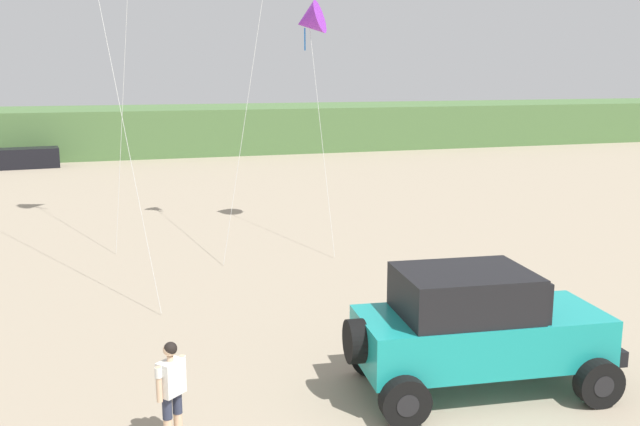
{
  "coord_description": "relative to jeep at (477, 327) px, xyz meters",
  "views": [
    {
      "loc": [
        -3.35,
        -6.58,
        5.67
      ],
      "look_at": [
        0.3,
        4.87,
        3.28
      ],
      "focal_mm": 39.65,
      "sensor_mm": 36.0,
      "label": 1
    }
  ],
  "objects": [
    {
      "name": "dune_ridge",
      "position": [
        1.02,
        42.43,
        0.4
      ],
      "size": [
        90.0,
        9.98,
        3.2
      ],
      "primitive_type": "cube",
      "color": "#4C703D",
      "rests_on": "ground_plane"
    },
    {
      "name": "jeep",
      "position": [
        0.0,
        0.0,
        0.0
      ],
      "size": [
        4.96,
        2.81,
        2.26
      ],
      "color": "teal",
      "rests_on": "ground_plane"
    },
    {
      "name": "person_watching",
      "position": [
        -5.44,
        -0.25,
        -0.26
      ],
      "size": [
        0.5,
        0.46,
        1.67
      ],
      "color": "#DBB28E",
      "rests_on": "ground_plane"
    },
    {
      "name": "distant_sedan",
      "position": [
        -10.6,
        35.39,
        -0.6
      ],
      "size": [
        4.33,
        2.06,
        1.2
      ],
      "primitive_type": "cube",
      "rotation": [
        0.0,
        0.0,
        0.09
      ],
      "color": "black",
      "rests_on": "ground_plane"
    },
    {
      "name": "kite_purple_stunt",
      "position": [
        1.05,
        13.85,
        6.26
      ],
      "size": [
        1.52,
        5.18,
        8.22
      ],
      "color": "purple",
      "rests_on": "ground_plane"
    }
  ]
}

